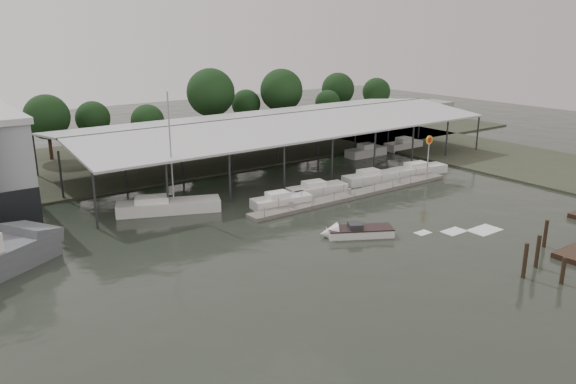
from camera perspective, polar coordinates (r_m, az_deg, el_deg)
ground at (r=47.34m, az=1.76°, el=-6.37°), size 200.00×200.00×0.00m
land_strip_far at (r=82.97m, az=-16.39°, el=3.09°), size 140.00×30.00×0.30m
land_strip_east at (r=86.44m, az=21.65°, el=3.12°), size 20.00×60.00×0.30m
covered_boat_shed at (r=77.22m, az=-1.04°, el=7.37°), size 58.24×24.00×6.96m
floating_dock at (r=63.66m, az=6.89°, el=-0.22°), size 28.00×2.00×1.40m
shell_fuel_sign at (r=71.28m, az=14.10°, el=4.30°), size 1.10×0.18×5.55m
distant_commercial_buildings at (r=117.92m, az=11.19°, el=8.13°), size 22.00×8.00×4.00m
white_sailboat at (r=58.92m, az=-12.19°, el=-1.41°), size 10.65×6.42×12.50m
speedboat_underway at (r=51.54m, az=6.73°, el=-4.05°), size 16.11×9.81×2.00m
moored_cruiser_0 at (r=59.46m, az=-0.73°, el=-0.89°), size 6.72×3.00×1.70m
moored_cruiser_1 at (r=63.67m, az=2.93°, el=0.27°), size 7.21×3.07×1.70m
moored_cruiser_2 at (r=69.38m, az=8.41°, el=1.48°), size 7.61×3.13×1.70m
moored_cruiser_3 at (r=74.26m, az=13.07°, el=2.22°), size 8.14×3.36×1.70m
mooring_pilings at (r=47.79m, az=26.16°, el=-6.64°), size 7.50×9.41×3.46m
horizon_tree_line at (r=97.66m, az=-4.49°, el=9.50°), size 69.32×11.10×11.86m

